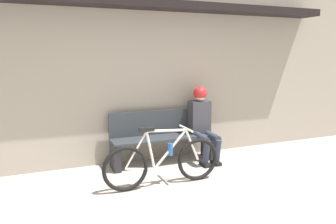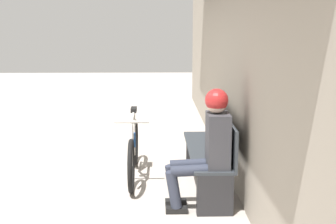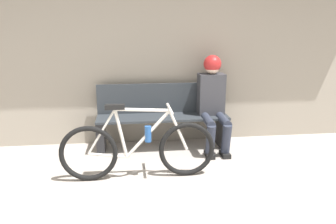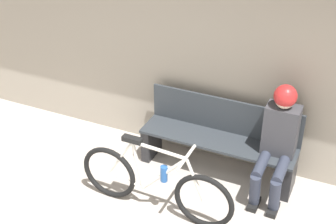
# 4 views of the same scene
# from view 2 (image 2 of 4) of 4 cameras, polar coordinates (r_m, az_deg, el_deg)

# --- Properties ---
(ground_plane) EXTENTS (24.00, 24.00, 0.00)m
(ground_plane) POSITION_cam_2_polar(r_m,az_deg,el_deg) (6.04, -18.86, -7.71)
(ground_plane) COLOR #ADA399
(storefront_wall) EXTENTS (12.00, 0.56, 3.20)m
(storefront_wall) POSITION_cam_2_polar(r_m,az_deg,el_deg) (5.54, 8.26, 8.67)
(storefront_wall) COLOR #9E9384
(storefront_wall) RESTS_ON ground_plane
(park_bench_near) EXTENTS (1.72, 0.42, 0.85)m
(park_bench_near) POSITION_cam_2_polar(r_m,az_deg,el_deg) (5.38, 5.31, -4.98)
(park_bench_near) COLOR #2D3338
(park_bench_near) RESTS_ON ground_plane
(bicycle) EXTENTS (1.65, 0.40, 0.82)m
(bicycle) POSITION_cam_2_polar(r_m,az_deg,el_deg) (5.70, -4.24, -4.71)
(bicycle) COLOR black
(bicycle) RESTS_ON ground_plane
(person_seated) EXTENTS (0.34, 0.64, 1.23)m
(person_seated) POSITION_cam_2_polar(r_m,az_deg,el_deg) (4.66, 4.90, -3.60)
(person_seated) COLOR #2D3342
(person_seated) RESTS_ON ground_plane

